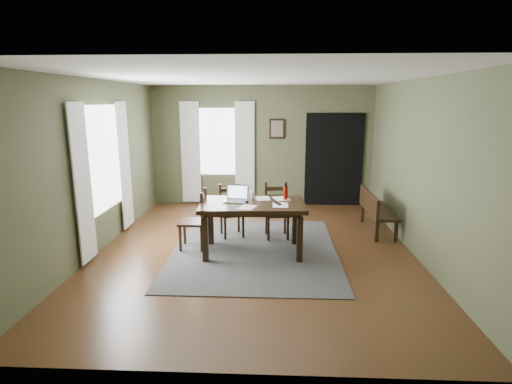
{
  "coord_description": "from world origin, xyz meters",
  "views": [
    {
      "loc": [
        0.29,
        -6.08,
        2.37
      ],
      "look_at": [
        0.0,
        0.3,
        0.9
      ],
      "focal_mm": 28.0,
      "sensor_mm": 36.0,
      "label": 1
    }
  ],
  "objects_px": {
    "bench": "(375,208)",
    "chair_back_right": "(277,211)",
    "chair_end": "(196,220)",
    "chair_back_left": "(231,211)",
    "water_bottle": "(285,193)",
    "laptop": "(237,197)",
    "dining_table": "(253,209)"
  },
  "relations": [
    {
      "from": "chair_end",
      "to": "laptop",
      "type": "height_order",
      "value": "laptop"
    },
    {
      "from": "chair_end",
      "to": "chair_back_right",
      "type": "xyz_separation_m",
      "value": [
        1.31,
        0.64,
        -0.01
      ]
    },
    {
      "from": "chair_back_right",
      "to": "bench",
      "type": "relative_size",
      "value": 0.72
    },
    {
      "from": "laptop",
      "to": "water_bottle",
      "type": "height_order",
      "value": "water_bottle"
    },
    {
      "from": "dining_table",
      "to": "chair_end",
      "type": "distance_m",
      "value": 0.97
    },
    {
      "from": "chair_back_right",
      "to": "laptop",
      "type": "distance_m",
      "value": 1.02
    },
    {
      "from": "dining_table",
      "to": "bench",
      "type": "bearing_deg",
      "value": 25.56
    },
    {
      "from": "bench",
      "to": "chair_back_right",
      "type": "bearing_deg",
      "value": 101.97
    },
    {
      "from": "laptop",
      "to": "water_bottle",
      "type": "distance_m",
      "value": 0.78
    },
    {
      "from": "dining_table",
      "to": "chair_back_left",
      "type": "distance_m",
      "value": 0.96
    },
    {
      "from": "chair_end",
      "to": "bench",
      "type": "bearing_deg",
      "value": 107.28
    },
    {
      "from": "chair_end",
      "to": "bench",
      "type": "height_order",
      "value": "chair_end"
    },
    {
      "from": "chair_back_left",
      "to": "water_bottle",
      "type": "distance_m",
      "value": 1.21
    },
    {
      "from": "chair_back_left",
      "to": "chair_end",
      "type": "bearing_deg",
      "value": -145.98
    },
    {
      "from": "chair_back_right",
      "to": "laptop",
      "type": "height_order",
      "value": "laptop"
    },
    {
      "from": "dining_table",
      "to": "chair_end",
      "type": "xyz_separation_m",
      "value": [
        -0.93,
        0.15,
        -0.24
      ]
    },
    {
      "from": "chair_back_left",
      "to": "laptop",
      "type": "height_order",
      "value": "laptop"
    },
    {
      "from": "chair_back_right",
      "to": "water_bottle",
      "type": "distance_m",
      "value": 0.74
    },
    {
      "from": "dining_table",
      "to": "laptop",
      "type": "bearing_deg",
      "value": 153.89
    },
    {
      "from": "chair_end",
      "to": "water_bottle",
      "type": "relative_size",
      "value": 3.89
    },
    {
      "from": "laptop",
      "to": "dining_table",
      "type": "bearing_deg",
      "value": -16.68
    },
    {
      "from": "chair_end",
      "to": "chair_back_right",
      "type": "distance_m",
      "value": 1.46
    },
    {
      "from": "dining_table",
      "to": "bench",
      "type": "height_order",
      "value": "dining_table"
    },
    {
      "from": "chair_back_left",
      "to": "water_bottle",
      "type": "xyz_separation_m",
      "value": [
        0.94,
        -0.59,
        0.49
      ]
    },
    {
      "from": "chair_end",
      "to": "chair_back_left",
      "type": "distance_m",
      "value": 0.84
    },
    {
      "from": "dining_table",
      "to": "chair_back_left",
      "type": "xyz_separation_m",
      "value": [
        -0.43,
        0.82,
        -0.27
      ]
    },
    {
      "from": "dining_table",
      "to": "chair_back_right",
      "type": "relative_size",
      "value": 1.75
    },
    {
      "from": "water_bottle",
      "to": "chair_end",
      "type": "bearing_deg",
      "value": -176.8
    },
    {
      "from": "chair_end",
      "to": "chair_back_left",
      "type": "relative_size",
      "value": 1.06
    },
    {
      "from": "dining_table",
      "to": "chair_back_right",
      "type": "distance_m",
      "value": 0.91
    },
    {
      "from": "dining_table",
      "to": "laptop",
      "type": "distance_m",
      "value": 0.33
    },
    {
      "from": "chair_back_left",
      "to": "laptop",
      "type": "bearing_deg",
      "value": -95.79
    }
  ]
}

